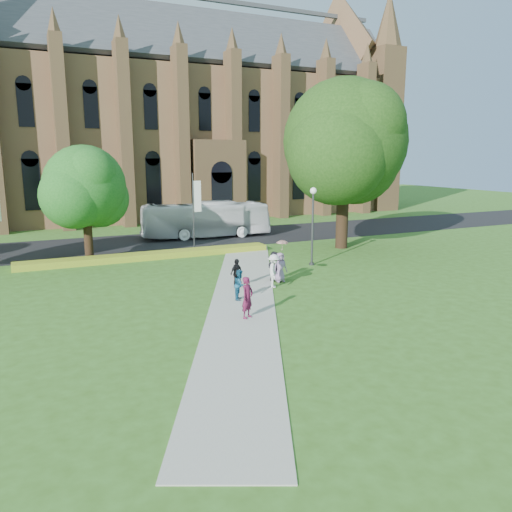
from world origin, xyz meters
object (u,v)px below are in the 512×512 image
large_tree (345,142)px  pedestrian_0 (247,297)px  streetlamp (313,217)px  tour_coach (206,220)px

large_tree → pedestrian_0: large_tree is taller
streetlamp → tour_coach: bearing=100.6°
large_tree → streetlamp: bearing=-140.7°
streetlamp → large_tree: size_ratio=0.40×
streetlamp → pedestrian_0: size_ratio=2.74×
large_tree → pedestrian_0: bearing=-137.3°
pedestrian_0 → tour_coach: bearing=42.5°
streetlamp → pedestrian_0: streetlamp is taller
tour_coach → pedestrian_0: tour_coach is taller
streetlamp → large_tree: large_tree is taller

